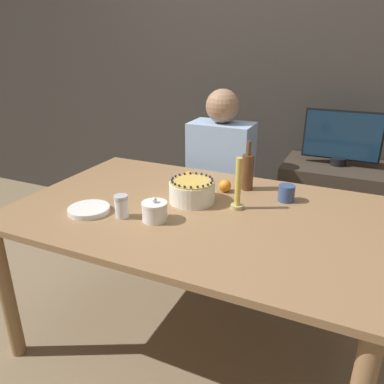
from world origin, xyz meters
TOP-DOWN VIEW (x-y plane):
  - ground_plane at (0.00, 0.00)m, footprint 12.00×12.00m
  - wall_behind at (0.00, 1.40)m, footprint 8.00×0.05m
  - dining_table at (0.00, 0.00)m, footprint 1.68×1.08m
  - cake at (-0.05, 0.07)m, footprint 0.22×0.22m
  - sugar_bowl at (-0.11, -0.18)m, footprint 0.11×0.11m
  - sugar_shaker at (-0.26, -0.22)m, footprint 0.06×0.06m
  - plate_stack at (-0.43, -0.24)m, footprint 0.19×0.19m
  - candle at (0.18, 0.09)m, footprint 0.06×0.06m
  - bottle at (0.15, 0.34)m, footprint 0.06×0.06m
  - cup at (0.37, 0.27)m, footprint 0.08×0.08m
  - orange_fruit_0 at (-0.17, 0.30)m, footprint 0.07×0.07m
  - orange_fruit_1 at (0.05, 0.26)m, footprint 0.06×0.06m
  - person_man_blue_shirt at (-0.15, 0.74)m, footprint 0.40×0.34m
  - side_cabinet at (0.55, 1.11)m, footprint 0.69×0.48m
  - tv_monitor at (0.55, 1.12)m, footprint 0.49×0.10m

SIDE VIEW (x-z plane):
  - ground_plane at x=0.00m, z-range 0.00..0.00m
  - side_cabinet at x=0.55m, z-range 0.00..0.73m
  - person_man_blue_shirt at x=-0.15m, z-range -0.08..1.15m
  - dining_table at x=0.00m, z-range 0.29..1.05m
  - plate_stack at x=-0.43m, z-range 0.76..0.79m
  - orange_fruit_1 at x=0.05m, z-range 0.76..0.83m
  - orange_fruit_0 at x=-0.17m, z-range 0.76..0.83m
  - cup at x=0.37m, z-range 0.76..0.84m
  - sugar_bowl at x=-0.11m, z-range 0.75..0.86m
  - sugar_shaker at x=-0.26m, z-range 0.76..0.87m
  - cake at x=-0.05m, z-range 0.76..0.88m
  - candle at x=0.18m, z-range 0.74..0.98m
  - bottle at x=0.15m, z-range 0.73..0.99m
  - tv_monitor at x=0.55m, z-range 0.73..1.09m
  - wall_behind at x=0.00m, z-range 0.00..2.60m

